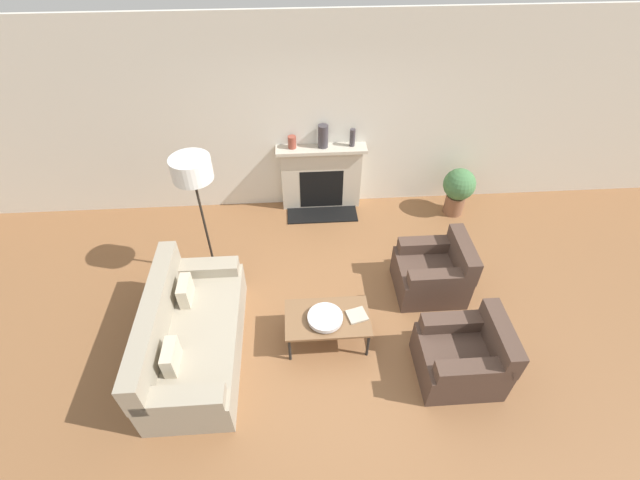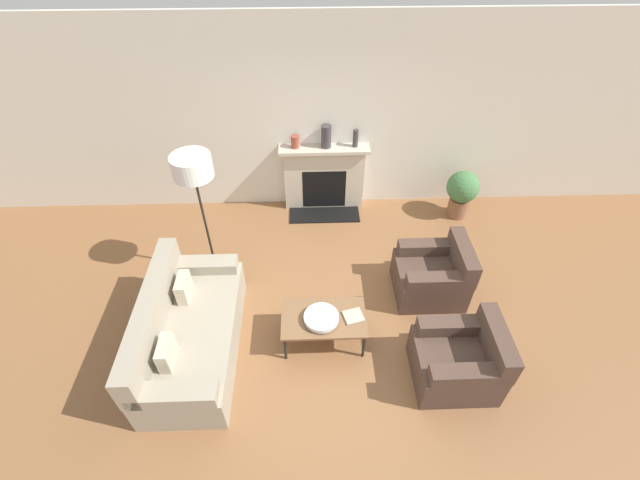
# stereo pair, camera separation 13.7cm
# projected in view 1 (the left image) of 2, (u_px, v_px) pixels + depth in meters

# --- Properties ---
(ground_plane) EXTENTS (18.00, 18.00, 0.00)m
(ground_plane) POSITION_uv_depth(u_px,v_px,m) (342.00, 330.00, 5.20)
(ground_plane) COLOR brown
(wall_back) EXTENTS (18.00, 0.06, 2.90)m
(wall_back) POSITION_uv_depth(u_px,v_px,m) (327.00, 119.00, 6.14)
(wall_back) COLOR silver
(wall_back) RESTS_ON ground_plane
(fireplace) EXTENTS (1.35, 0.59, 1.07)m
(fireplace) POSITION_uv_depth(u_px,v_px,m) (321.00, 178.00, 6.66)
(fireplace) COLOR beige
(fireplace) RESTS_ON ground_plane
(couch) EXTENTS (0.93, 1.92, 0.89)m
(couch) POSITION_uv_depth(u_px,v_px,m) (191.00, 336.00, 4.75)
(couch) COLOR #9E937F
(couch) RESTS_ON ground_plane
(armchair_near) EXTENTS (0.86, 0.76, 0.79)m
(armchair_near) POSITION_uv_depth(u_px,v_px,m) (464.00, 356.00, 4.58)
(armchair_near) COLOR #4C382D
(armchair_near) RESTS_ON ground_plane
(armchair_far) EXTENTS (0.86, 0.76, 0.79)m
(armchair_far) POSITION_uv_depth(u_px,v_px,m) (434.00, 273.00, 5.48)
(armchair_far) COLOR #4C382D
(armchair_far) RESTS_ON ground_plane
(coffee_table) EXTENTS (0.96, 0.57, 0.42)m
(coffee_table) POSITION_uv_depth(u_px,v_px,m) (327.00, 319.00, 4.84)
(coffee_table) COLOR brown
(coffee_table) RESTS_ON ground_plane
(bowl) EXTENTS (0.40, 0.40, 0.07)m
(bowl) POSITION_uv_depth(u_px,v_px,m) (325.00, 318.00, 4.76)
(bowl) COLOR silver
(bowl) RESTS_ON coffee_table
(book) EXTENTS (0.26, 0.24, 0.02)m
(book) POSITION_uv_depth(u_px,v_px,m) (357.00, 315.00, 4.82)
(book) COLOR #B2A893
(book) RESTS_ON coffee_table
(floor_lamp) EXTENTS (0.46, 0.46, 1.81)m
(floor_lamp) POSITION_uv_depth(u_px,v_px,m) (193.00, 177.00, 4.85)
(floor_lamp) COLOR black
(floor_lamp) RESTS_ON ground_plane
(mantel_vase_left) EXTENTS (0.12, 0.12, 0.18)m
(mantel_vase_left) POSITION_uv_depth(u_px,v_px,m) (292.00, 142.00, 6.22)
(mantel_vase_left) COLOR brown
(mantel_vase_left) RESTS_ON fireplace
(mantel_vase_center_left) EXTENTS (0.15, 0.15, 0.34)m
(mantel_vase_center_left) POSITION_uv_depth(u_px,v_px,m) (323.00, 136.00, 6.19)
(mantel_vase_center_left) COLOR #3D383D
(mantel_vase_center_left) RESTS_ON fireplace
(mantel_vase_center_right) EXTENTS (0.08, 0.08, 0.26)m
(mantel_vase_center_right) POSITION_uv_depth(u_px,v_px,m) (352.00, 138.00, 6.23)
(mantel_vase_center_right) COLOR #3D383D
(mantel_vase_center_right) RESTS_ON fireplace
(potted_plant) EXTENTS (0.49, 0.49, 0.78)m
(potted_plant) POSITION_uv_depth(u_px,v_px,m) (458.00, 188.00, 6.57)
(potted_plant) COLOR brown
(potted_plant) RESTS_ON ground_plane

